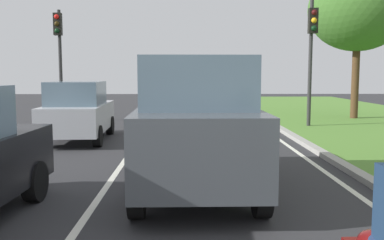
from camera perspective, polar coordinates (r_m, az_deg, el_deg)
name	(u,v)px	position (r m, az deg, el deg)	size (l,w,h in m)	color
ground_plane	(160,144)	(12.44, -4.19, -3.21)	(60.00, 60.00, 0.00)	#2D2D30
lane_line_center	(136,144)	(12.50, -7.40, -3.18)	(0.12, 32.00, 0.01)	silver
lane_line_right_edge	(285,144)	(12.75, 12.21, -3.09)	(0.12, 32.00, 0.01)	silver
curb_right	(303,142)	(12.86, 14.39, -2.80)	(0.24, 48.00, 0.12)	#9E9B93
car_suv_ahead	(196,123)	(7.47, 0.50, -0.44)	(2.01, 4.52, 2.28)	#474C51
car_hatchback_far	(78,111)	(13.42, -14.75, 1.09)	(1.84, 3.76, 1.78)	#B7BABF
traffic_light_near_right	(312,43)	(16.68, 15.49, 9.79)	(0.32, 0.50, 4.70)	#2D2D2D
traffic_light_overhead_left	(59,45)	(18.97, -17.11, 9.41)	(0.32, 0.50, 4.63)	#2D2D2D
tree_roadside_far	(358,10)	(20.41, 21.03, 13.43)	(4.21, 4.21, 6.55)	#4C331E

